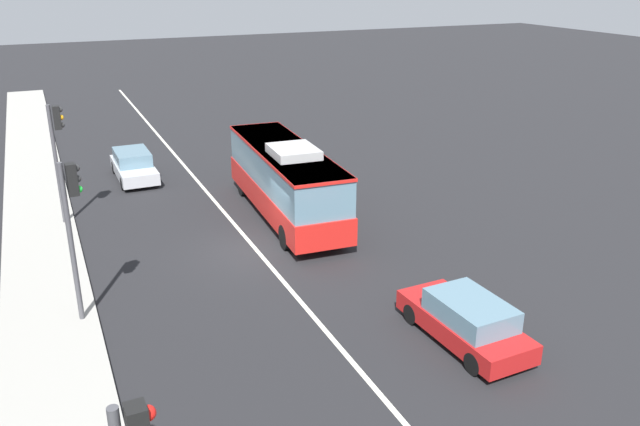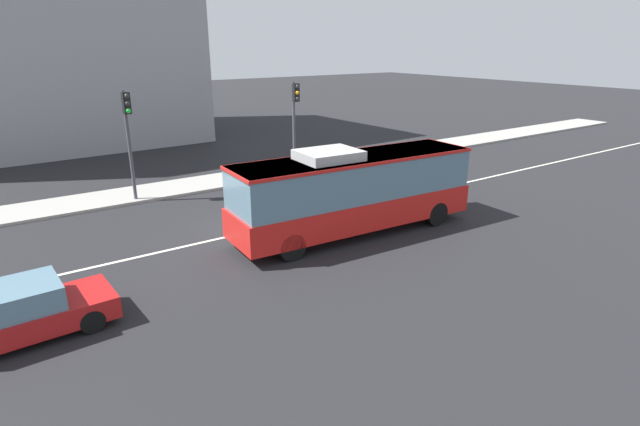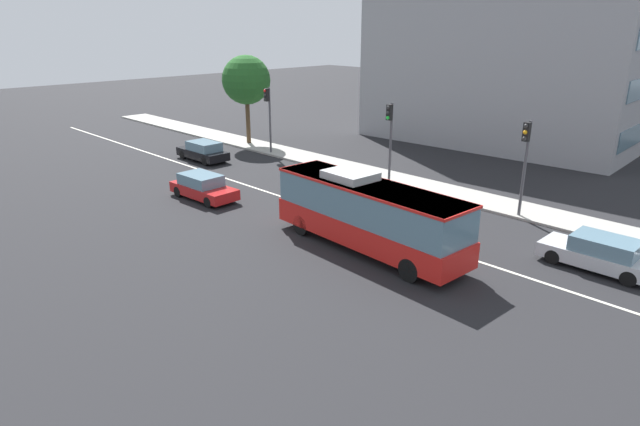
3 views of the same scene
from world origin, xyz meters
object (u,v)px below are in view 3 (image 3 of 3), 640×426
at_px(sedan_silver, 600,253).
at_px(traffic_light_far_corner, 390,130).
at_px(sedan_red, 203,187).
at_px(sedan_black, 203,151).
at_px(traffic_light_mid_block, 525,153).
at_px(street_tree_kerbside_left, 246,80).
at_px(traffic_light_near_corner, 268,109).
at_px(transit_bus, 368,212).

relative_size(sedan_silver, traffic_light_far_corner, 0.87).
bearing_deg(sedan_red, sedan_black, 144.23).
bearing_deg(traffic_light_mid_block, street_tree_kerbside_left, -90.78).
bearing_deg(traffic_light_far_corner, sedan_black, -75.52).
height_order(sedan_black, traffic_light_near_corner, traffic_light_near_corner).
bearing_deg(traffic_light_far_corner, sedan_red, -34.65).
height_order(sedan_black, sedan_silver, same).
bearing_deg(traffic_light_near_corner, sedan_black, -22.64).
distance_m(sedan_silver, traffic_light_near_corner, 26.61).
bearing_deg(transit_bus, street_tree_kerbside_left, 158.45).
bearing_deg(traffic_light_far_corner, street_tree_kerbside_left, -99.15).
height_order(traffic_light_near_corner, traffic_light_far_corner, same).
relative_size(sedan_red, sedan_silver, 1.01).
distance_m(sedan_silver, traffic_light_mid_block, 7.07).
relative_size(sedan_silver, street_tree_kerbside_left, 0.61).
height_order(sedan_red, sedan_black, same).
bearing_deg(traffic_light_near_corner, street_tree_kerbside_left, -107.34).
height_order(transit_bus, sedan_red, transit_bus).
relative_size(traffic_light_near_corner, traffic_light_far_corner, 1.00).
xyz_separation_m(sedan_red, traffic_light_mid_block, (14.64, 10.03, 2.84)).
bearing_deg(traffic_light_near_corner, sedan_silver, 79.90).
distance_m(sedan_red, street_tree_kerbside_left, 16.01).
distance_m(sedan_red, traffic_light_near_corner, 12.23).
relative_size(traffic_light_mid_block, street_tree_kerbside_left, 0.70).
bearing_deg(street_tree_kerbside_left, sedan_black, -69.33).
bearing_deg(sedan_black, traffic_light_mid_block, -169.01).
xyz_separation_m(sedan_red, traffic_light_far_corner, (5.78, 10.11, 2.84)).
xyz_separation_m(transit_bus, traffic_light_far_corner, (-5.97, 8.99, 1.75)).
relative_size(traffic_light_mid_block, traffic_light_far_corner, 1.00).
height_order(traffic_light_near_corner, traffic_light_mid_block, same).
xyz_separation_m(transit_bus, traffic_light_mid_block, (2.89, 8.91, 1.75)).
xyz_separation_m(sedan_black, traffic_light_near_corner, (1.86, 4.92, 2.84)).
height_order(sedan_black, traffic_light_far_corner, traffic_light_far_corner).
distance_m(transit_bus, sedan_red, 11.85).
height_order(transit_bus, traffic_light_far_corner, traffic_light_far_corner).
bearing_deg(street_tree_kerbside_left, sedan_silver, -9.18).
relative_size(sedan_black, traffic_light_far_corner, 0.87).
xyz_separation_m(sedan_red, traffic_light_near_corner, (-6.18, 10.17, 2.84)).
relative_size(transit_bus, sedan_silver, 2.24).
height_order(sedan_red, traffic_light_near_corner, traffic_light_near_corner).
bearing_deg(sedan_red, transit_bus, 2.85).
distance_m(transit_bus, street_tree_kerbside_left, 24.57).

